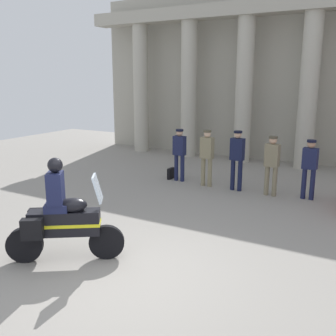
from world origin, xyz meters
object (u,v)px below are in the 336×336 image
object	(u,v)px
officer_in_row_0	(179,151)
officer_in_row_2	(237,156)
motorcycle_with_rider	(60,219)
officer_in_row_3	(272,161)
officer_in_row_4	(310,165)
officer_in_row_1	(207,153)
briefcase_on_ground	(171,173)

from	to	relation	value
officer_in_row_0	officer_in_row_2	bearing A→B (deg)	-178.64
motorcycle_with_rider	officer_in_row_2	bearing A→B (deg)	43.99
officer_in_row_3	officer_in_row_4	world-z (taller)	officer_in_row_3
officer_in_row_2	officer_in_row_1	bearing A→B (deg)	5.36
officer_in_row_0	motorcycle_with_rider	distance (m)	6.00
officer_in_row_0	officer_in_row_3	world-z (taller)	officer_in_row_3
officer_in_row_3	motorcycle_with_rider	xyz separation A→B (m)	(-2.18, -5.81, -0.19)
officer_in_row_2	officer_in_row_3	xyz separation A→B (m)	(1.01, -0.01, -0.05)
motorcycle_with_rider	briefcase_on_ground	bearing A→B (deg)	66.02
officer_in_row_3	officer_in_row_0	bearing A→B (deg)	2.31
officer_in_row_3	officer_in_row_1	bearing A→B (deg)	4.72
officer_in_row_1	briefcase_on_ground	size ratio (longest dim) A/B	4.75
officer_in_row_4	briefcase_on_ground	bearing A→B (deg)	4.27
motorcycle_with_rider	officer_in_row_4	bearing A→B (deg)	27.56
officer_in_row_3	briefcase_on_ground	size ratio (longest dim) A/B	4.66
officer_in_row_0	briefcase_on_ground	xyz separation A→B (m)	(-0.36, 0.09, -0.80)
officer_in_row_3	motorcycle_with_rider	bearing A→B (deg)	74.38
officer_in_row_0	briefcase_on_ground	distance (m)	0.88
officer_in_row_1	officer_in_row_3	bearing A→B (deg)	-175.28
officer_in_row_3	briefcase_on_ground	world-z (taller)	officer_in_row_3
motorcycle_with_rider	briefcase_on_ground	size ratio (longest dim) A/B	5.28
officer_in_row_2	briefcase_on_ground	xyz separation A→B (m)	(-2.31, 0.21, -0.86)
officer_in_row_1	briefcase_on_ground	distance (m)	1.61
officer_in_row_3	officer_in_row_4	bearing A→B (deg)	-165.06
officer_in_row_3	briefcase_on_ground	xyz separation A→B (m)	(-3.32, 0.22, -0.81)
officer_in_row_0	motorcycle_with_rider	world-z (taller)	motorcycle_with_rider
officer_in_row_1	officer_in_row_3	xyz separation A→B (m)	(1.96, -0.01, -0.02)
officer_in_row_0	motorcycle_with_rider	size ratio (longest dim) A/B	0.87
briefcase_on_ground	officer_in_row_2	bearing A→B (deg)	-5.16
officer_in_row_1	motorcycle_with_rider	bearing A→B (deg)	92.76
officer_in_row_0	officer_in_row_1	world-z (taller)	officer_in_row_1
officer_in_row_1	officer_in_row_4	world-z (taller)	officer_in_row_1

